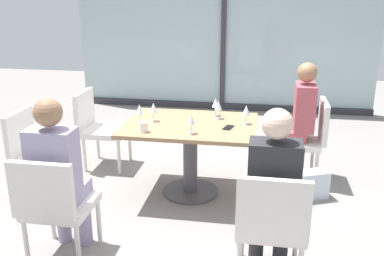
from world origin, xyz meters
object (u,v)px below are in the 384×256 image
Objects in this scene: chair_front_left at (54,203)px; wine_glass_1 at (153,108)px; wine_glass_3 at (216,103)px; coffee_cup at (144,127)px; dining_table_main at (190,141)px; wine_glass_2 at (218,106)px; chair_far_right at (307,135)px; cell_phone_on_table at (228,128)px; wine_glass_0 at (140,110)px; person_far_right at (298,116)px; chair_front_right at (271,221)px; person_front_left at (58,171)px; wine_glass_5 at (246,111)px; person_front_right at (273,186)px; wine_glass_4 at (191,119)px; chair_side_end at (37,150)px; chair_far_left at (98,124)px; handbag_1 at (312,185)px.

wine_glass_1 is at bearing 72.84° from chair_front_left.
wine_glass_3 is 2.06× the size of coffee_cup.
dining_table_main is 6.81× the size of wine_glass_2.
chair_far_right reaches higher than cell_phone_on_table.
dining_table_main is at bearing 59.41° from chair_front_left.
wine_glass_0 is at bearing -172.28° from dining_table_main.
wine_glass_2 is at bearing -158.28° from person_far_right.
person_front_left is at bearing 175.94° from chair_front_right.
chair_front_left is at bearing -133.33° from wine_glass_5.
person_front_left is at bearing -136.64° from person_far_right.
wine_glass_3 is at bearing 27.95° from wine_glass_0.
person_front_right is 8.75× the size of cell_phone_on_table.
wine_glass_4 is (0.42, -0.31, 0.00)m from wine_glass_1.
person_front_right is (2.20, -0.85, 0.20)m from chair_side_end.
wine_glass_3 is at bearing 111.31° from wine_glass_2.
dining_table_main is at bearing -24.18° from chair_far_left.
dining_table_main is at bearing -124.73° from wine_glass_3.
wine_glass_3 reaches higher than handbag_1.
handbag_1 is at bearing 18.23° from wine_glass_4.
wine_glass_0 is at bearing -172.34° from wine_glass_5.
wine_glass_1 is 1.28× the size of cell_phone_on_table.
person_front_left is 1.00× the size of person_far_right.
wine_glass_5 is at bearing 46.67° from chair_front_left.
wine_glass_3 reaches higher than chair_front_left.
chair_far_left is (0.28, 0.86, 0.00)m from chair_side_end.
chair_far_left is 0.69× the size of person_far_right.
person_front_left reaches higher than chair_far_left.
person_front_right is 1.67m from wine_glass_1.
chair_front_right reaches higher than cell_phone_on_table.
wine_glass_1 is at bearing -32.50° from chair_far_left.
wine_glass_1 is 1.00× the size of wine_glass_2.
person_far_right is 8.75× the size of cell_phone_on_table.
person_front_left is 6.81× the size of wine_glass_2.
handbag_1 is (2.34, -0.44, -0.36)m from chair_far_left.
chair_far_right is 4.70× the size of wine_glass_0.
handbag_1 is at bearing -7.37° from wine_glass_2.
wine_glass_1 is at bearing 34.55° from wine_glass_0.
chair_side_end is at bearing -160.80° from person_far_right.
person_front_right reaches higher than chair_front_right.
chair_front_left is 1.00× the size of chair_far_right.
person_far_right is 14.00× the size of coffee_cup.
person_front_right is 1.16m from wine_glass_4.
chair_front_left is 1.54m from chair_front_right.
wine_glass_0 reaches higher than chair_side_end.
wine_glass_5 is 0.25m from cell_phone_on_table.
person_front_left reaches higher than wine_glass_1.
chair_far_left is 9.67× the size of coffee_cup.
wine_glass_2 is 0.11m from wine_glass_3.
wine_glass_2 is 2.06× the size of coffee_cup.
dining_table_main is 1.00× the size of person_far_right.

